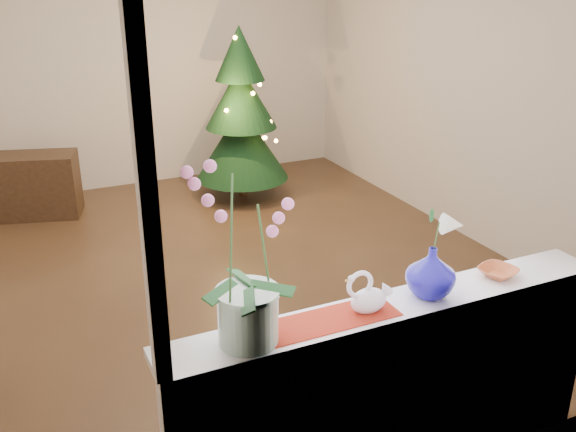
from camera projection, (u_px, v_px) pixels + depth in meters
name	position (u px, v px, depth m)	size (l,w,h in m)	color
ground	(224.00, 271.00, 5.18)	(5.00, 5.00, 0.00)	#3E2819
wall_back	(139.00, 60.00, 6.78)	(4.50, 0.10, 2.70)	beige
wall_front	(421.00, 224.00, 2.58)	(4.50, 0.10, 2.70)	beige
wall_right	(462.00, 82.00, 5.56)	(0.10, 5.00, 2.70)	beige
window_apron	(400.00, 404.00, 2.95)	(2.20, 0.08, 0.88)	white
windowsill	(396.00, 307.00, 2.85)	(2.20, 0.26, 0.04)	white
window_frame	(423.00, 138.00, 2.47)	(2.22, 0.06, 1.60)	white
runner	(320.00, 322.00, 2.70)	(0.70, 0.20, 0.01)	maroon
orchid_pot	(246.00, 255.00, 2.42)	(0.26, 0.26, 0.76)	white
swan	(369.00, 292.00, 2.75)	(0.23, 0.10, 0.19)	silver
blue_vase	(431.00, 268.00, 2.87)	(0.26, 0.26, 0.27)	#0D0872
lily	(436.00, 220.00, 2.78)	(0.15, 0.09, 0.20)	beige
paperweight	(442.00, 289.00, 2.89)	(0.08, 0.08, 0.08)	white
amber_dish	(498.00, 273.00, 3.09)	(0.15, 0.15, 0.04)	#B05028
xmas_tree	(241.00, 114.00, 6.53)	(0.96, 0.96, 1.76)	black
side_table	(34.00, 185.00, 6.21)	(0.82, 0.41, 0.62)	black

